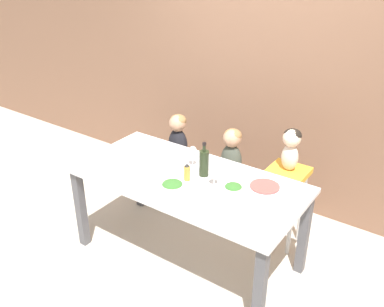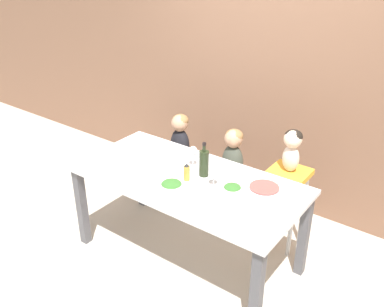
{
  "view_description": "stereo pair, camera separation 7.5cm",
  "coord_description": "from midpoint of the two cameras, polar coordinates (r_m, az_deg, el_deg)",
  "views": [
    {
      "loc": [
        1.67,
        -2.33,
        2.42
      ],
      "look_at": [
        0.0,
        0.07,
        0.95
      ],
      "focal_mm": 40.0,
      "sensor_mm": 36.0,
      "label": 1
    },
    {
      "loc": [
        1.74,
        -2.29,
        2.42
      ],
      "look_at": [
        0.0,
        0.07,
        0.95
      ],
      "focal_mm": 40.0,
      "sensor_mm": 36.0,
      "label": 2
    }
  ],
  "objects": [
    {
      "name": "ground_plane",
      "position": [
        3.75,
        -0.03,
        -13.46
      ],
      "size": [
        14.0,
        14.0,
        0.0
      ],
      "primitive_type": "plane",
      "color": "#BCB2A3"
    },
    {
      "name": "wall_back",
      "position": [
        4.09,
        10.7,
        11.09
      ],
      "size": [
        10.0,
        0.06,
        2.7
      ],
      "color": "brown",
      "rests_on": "ground_plane"
    },
    {
      "name": "dining_table",
      "position": [
        3.36,
        -0.03,
        -4.63
      ],
      "size": [
        1.81,
        0.88,
        0.77
      ],
      "color": "silver",
      "rests_on": "ground_plane"
    },
    {
      "name": "chair_far_left",
      "position": [
        4.24,
        -1.06,
        -1.86
      ],
      "size": [
        0.37,
        0.37,
        0.48
      ],
      "color": "silver",
      "rests_on": "ground_plane"
    },
    {
      "name": "chair_far_center",
      "position": [
        3.96,
        5.81,
        -4.29
      ],
      "size": [
        0.37,
        0.37,
        0.48
      ],
      "color": "silver",
      "rests_on": "ground_plane"
    },
    {
      "name": "chair_right_highchair",
      "position": [
        3.68,
        13.13,
        -4.68
      ],
      "size": [
        0.32,
        0.31,
        0.73
      ],
      "color": "silver",
      "rests_on": "ground_plane"
    },
    {
      "name": "person_child_left",
      "position": [
        4.09,
        -1.08,
        2.43
      ],
      "size": [
        0.2,
        0.17,
        0.47
      ],
      "color": "black",
      "rests_on": "chair_far_left"
    },
    {
      "name": "person_child_center",
      "position": [
        3.79,
        6.06,
        0.23
      ],
      "size": [
        0.2,
        0.17,
        0.47
      ],
      "color": "#3D4238",
      "rests_on": "chair_far_center"
    },
    {
      "name": "person_baby_right",
      "position": [
        3.49,
        13.82,
        0.96
      ],
      "size": [
        0.15,
        0.15,
        0.36
      ],
      "color": "beige",
      "rests_on": "chair_right_highchair"
    },
    {
      "name": "wine_bottle",
      "position": [
        3.29,
        2.26,
        -1.22
      ],
      "size": [
        0.08,
        0.08,
        0.28
      ],
      "color": "#232D19",
      "rests_on": "dining_table"
    },
    {
      "name": "paper_towel_roll",
      "position": [
        3.31,
        -4.38,
        -0.98
      ],
      "size": [
        0.1,
        0.1,
        0.23
      ],
      "color": "white",
      "rests_on": "dining_table"
    },
    {
      "name": "wine_glass_near",
      "position": [
        3.13,
        3.6,
        -2.38
      ],
      "size": [
        0.07,
        0.07,
        0.18
      ],
      "color": "white",
      "rests_on": "dining_table"
    },
    {
      "name": "wine_glass_far",
      "position": [
        3.41,
        0.77,
        0.2
      ],
      "size": [
        0.07,
        0.07,
        0.18
      ],
      "color": "white",
      "rests_on": "dining_table"
    },
    {
      "name": "salad_bowl_large",
      "position": [
        3.12,
        -2.07,
        -4.38
      ],
      "size": [
        0.18,
        0.18,
        0.08
      ],
      "color": "silver",
      "rests_on": "dining_table"
    },
    {
      "name": "salad_bowl_small",
      "position": [
        3.1,
        6.09,
        -4.81
      ],
      "size": [
        0.14,
        0.14,
        0.08
      ],
      "color": "silver",
      "rests_on": "dining_table"
    },
    {
      "name": "dinner_plate_front_left",
      "position": [
        3.5,
        -9.26,
        -1.71
      ],
      "size": [
        0.22,
        0.22,
        0.01
      ],
      "color": "silver",
      "rests_on": "dining_table"
    },
    {
      "name": "dinner_plate_back_left",
      "position": [
        3.78,
        -3.51,
        0.84
      ],
      "size": [
        0.22,
        0.22,
        0.01
      ],
      "color": "silver",
      "rests_on": "dining_table"
    },
    {
      "name": "dinner_plate_back_right",
      "position": [
        3.22,
        10.28,
        -4.47
      ],
      "size": [
        0.22,
        0.22,
        0.01
      ],
      "color": "#D14C47",
      "rests_on": "dining_table"
    },
    {
      "name": "condiment_bottle_hot_sauce",
      "position": [
        3.24,
        -0.06,
        -2.51
      ],
      "size": [
        0.05,
        0.05,
        0.14
      ],
      "color": "#BC8E33",
      "rests_on": "dining_table"
    }
  ]
}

